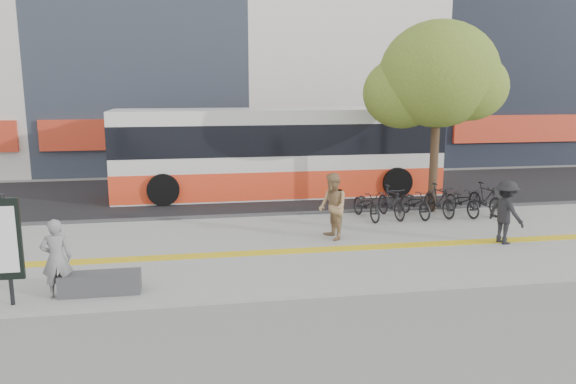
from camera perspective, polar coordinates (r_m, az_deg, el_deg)
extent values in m
plane|color=slate|center=(13.11, -6.51, -8.11)|extent=(120.00, 120.00, 0.00)
cube|color=gray|center=(14.52, -6.85, -6.02)|extent=(40.00, 7.00, 0.08)
cube|color=yellow|center=(14.03, -6.75, -6.44)|extent=(40.00, 0.45, 0.01)
cube|color=black|center=(21.80, -7.85, -0.26)|extent=(40.00, 8.00, 0.06)
cube|color=#3B3B3D|center=(17.88, -7.42, -2.64)|extent=(40.00, 0.25, 0.14)
cube|color=red|center=(26.64, -4.00, 6.17)|extent=(19.00, 0.50, 1.40)
cube|color=#3B3B3D|center=(12.03, -18.82, -8.91)|extent=(1.60, 0.45, 0.45)
cylinder|color=black|center=(11.86, -26.99, -5.39)|extent=(0.08, 0.08, 2.20)
cube|color=black|center=(11.81, -27.08, -4.36)|extent=(0.55, 0.08, 1.60)
cube|color=white|center=(11.76, -27.15, -4.43)|extent=(0.40, 0.02, 1.30)
cylinder|color=#342418|center=(18.95, 14.82, 2.82)|extent=(0.28, 0.28, 3.20)
ellipsoid|color=#4E6C24|center=(18.77, 15.28, 11.67)|extent=(3.80, 3.80, 3.42)
ellipsoid|color=#4E6C24|center=(18.84, 11.73, 10.00)|extent=(2.60, 2.60, 2.34)
ellipsoid|color=#4E6C24|center=(18.80, 18.26, 10.29)|extent=(2.40, 2.40, 2.16)
ellipsoid|color=#4E6C24|center=(19.65, 15.22, 13.97)|extent=(2.20, 2.20, 1.98)
cube|color=silver|center=(21.26, -0.96, 4.14)|extent=(12.36, 2.58, 3.30)
cube|color=#EC3E1E|center=(21.42, -0.95, 1.27)|extent=(12.38, 2.60, 1.03)
cube|color=black|center=(21.20, -0.97, 5.66)|extent=(12.38, 2.60, 1.13)
cylinder|color=black|center=(19.95, -12.76, 0.25)|extent=(1.13, 0.36, 1.13)
cylinder|color=black|center=(22.49, -12.43, 1.48)|extent=(1.13, 0.36, 1.13)
cylinder|color=black|center=(21.29, 11.18, 0.99)|extent=(1.13, 0.36, 1.13)
cylinder|color=black|center=(23.68, 8.98, 2.09)|extent=(1.13, 0.36, 1.13)
imported|color=black|center=(17.61, 8.13, -1.29)|extent=(0.90, 1.85, 0.93)
imported|color=black|center=(17.86, 10.62, -1.02)|extent=(0.76, 1.78, 1.03)
imported|color=black|center=(18.16, 13.01, -1.08)|extent=(0.90, 1.85, 0.93)
imported|color=black|center=(18.48, 15.35, -0.83)|extent=(0.76, 1.78, 1.03)
imported|color=black|center=(18.84, 17.58, -0.88)|extent=(0.90, 1.85, 0.93)
imported|color=black|center=(19.21, 19.74, -0.64)|extent=(0.76, 1.78, 1.03)
imported|color=black|center=(11.98, -22.81, -6.34)|extent=(0.65, 0.49, 1.61)
imported|color=#9A7851|center=(15.13, 4.64, -1.51)|extent=(0.84, 1.00, 1.84)
imported|color=black|center=(15.82, 21.59, -1.93)|extent=(0.93, 1.25, 1.72)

